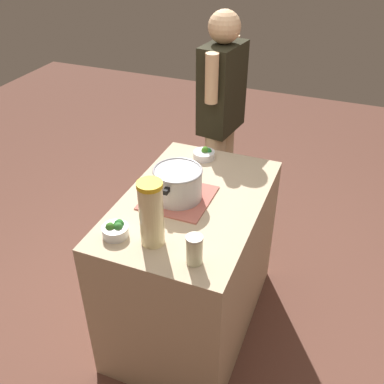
# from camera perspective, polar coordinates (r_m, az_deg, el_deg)

# --- Properties ---
(ground_plane) EXTENTS (8.00, 8.00, 0.00)m
(ground_plane) POSITION_cam_1_polar(r_m,az_deg,el_deg) (2.89, -0.00, -15.93)
(ground_plane) COLOR brown
(counter_slab) EXTENTS (1.11, 0.70, 0.91)m
(counter_slab) POSITION_cam_1_polar(r_m,az_deg,el_deg) (2.56, -0.00, -9.38)
(counter_slab) COLOR tan
(counter_slab) RESTS_ON ground_plane
(dish_cloth) EXTENTS (0.35, 0.34, 0.01)m
(dish_cloth) POSITION_cam_1_polar(r_m,az_deg,el_deg) (2.29, -1.79, -0.74)
(dish_cloth) COLOR #B96356
(dish_cloth) RESTS_ON counter_slab
(cooking_pot) EXTENTS (0.32, 0.25, 0.17)m
(cooking_pot) POSITION_cam_1_polar(r_m,az_deg,el_deg) (2.23, -1.83, 1.17)
(cooking_pot) COLOR #B7B7BC
(cooking_pot) RESTS_ON dish_cloth
(lemonade_pitcher) EXTENTS (0.11, 0.11, 0.32)m
(lemonade_pitcher) POSITION_cam_1_polar(r_m,az_deg,el_deg) (1.92, -5.30, -2.78)
(lemonade_pitcher) COLOR beige
(lemonade_pitcher) RESTS_ON counter_slab
(mason_jar) EXTENTS (0.07, 0.07, 0.14)m
(mason_jar) POSITION_cam_1_polar(r_m,az_deg,el_deg) (1.87, 0.31, -7.48)
(mason_jar) COLOR beige
(mason_jar) RESTS_ON counter_slab
(broccoli_bowl_front) EXTENTS (0.12, 0.12, 0.08)m
(broccoli_bowl_front) POSITION_cam_1_polar(r_m,az_deg,el_deg) (2.06, -9.89, -4.85)
(broccoli_bowl_front) COLOR silver
(broccoli_bowl_front) RESTS_ON counter_slab
(broccoli_bowl_center) EXTENTS (0.13, 0.13, 0.07)m
(broccoli_bowl_center) POSITION_cam_1_polar(r_m,az_deg,el_deg) (2.63, 1.61, 4.92)
(broccoli_bowl_center) COLOR silver
(broccoli_bowl_center) RESTS_ON counter_slab
(person_cook) EXTENTS (0.50, 0.25, 1.67)m
(person_cook) POSITION_cam_1_polar(r_m,az_deg,el_deg) (3.03, 3.73, 8.67)
(person_cook) COLOR tan
(person_cook) RESTS_ON ground_plane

